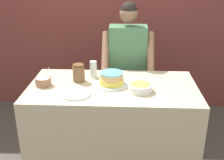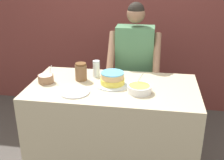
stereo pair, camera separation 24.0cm
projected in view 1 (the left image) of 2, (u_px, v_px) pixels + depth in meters
wall_back at (118, 15)px, 3.68m from camera, size 10.00×0.05×2.60m
counter at (113, 131)px, 2.64m from camera, size 1.48×0.78×0.92m
person_baker at (128, 61)px, 3.05m from camera, size 0.54×0.45×1.56m
cake at (112, 79)px, 2.47m from camera, size 0.31×0.31×0.12m
frosting_bowl_white at (43, 81)px, 2.46m from camera, size 0.14×0.14×0.16m
frosting_bowl_yellow at (140, 87)px, 2.35m from camera, size 0.20×0.20×0.15m
drinking_glass at (93, 69)px, 2.62m from camera, size 0.06×0.06×0.16m
ceramic_plate at (76, 94)px, 2.29m from camera, size 0.25×0.25×0.01m
stoneware_jar at (79, 73)px, 2.53m from camera, size 0.11×0.11×0.16m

